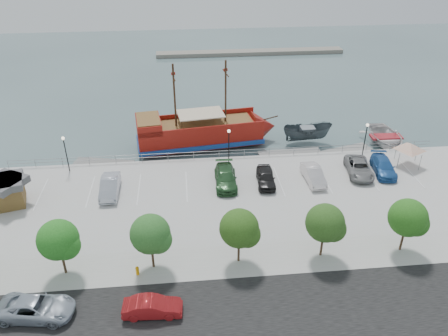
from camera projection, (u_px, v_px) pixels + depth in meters
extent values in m
plane|color=#43595D|center=(235.00, 202.00, 45.52)|extent=(160.00, 160.00, 0.00)
cube|color=black|center=(263.00, 317.00, 31.25)|extent=(100.00, 8.00, 0.04)
cube|color=#A3A3A1|center=(250.00, 260.00, 36.41)|extent=(100.00, 4.00, 0.05)
cylinder|color=gray|center=(228.00, 151.00, 51.25)|extent=(50.00, 0.06, 0.06)
cylinder|color=gray|center=(227.00, 154.00, 51.45)|extent=(50.00, 0.06, 0.06)
cube|color=gray|center=(250.00, 52.00, 93.49)|extent=(40.00, 3.00, 0.80)
cube|color=maroon|center=(200.00, 133.00, 55.53)|extent=(16.02, 6.84, 2.52)
cube|color=navy|center=(200.00, 139.00, 55.94)|extent=(16.35, 7.17, 0.58)
cone|color=maroon|center=(264.00, 127.00, 57.22)|extent=(3.69, 5.02, 4.66)
cube|color=maroon|center=(148.00, 124.00, 53.30)|extent=(3.52, 5.19, 1.36)
cube|color=brown|center=(148.00, 119.00, 52.93)|extent=(3.28, 4.78, 0.12)
cube|color=brown|center=(203.00, 124.00, 54.97)|extent=(13.06, 5.88, 0.15)
cube|color=maroon|center=(196.00, 115.00, 56.68)|extent=(15.41, 2.23, 0.68)
cube|color=maroon|center=(203.00, 130.00, 52.76)|extent=(15.41, 2.23, 0.68)
cylinder|color=#382111|center=(226.00, 92.00, 53.57)|extent=(0.26, 0.26, 7.95)
cylinder|color=#382111|center=(175.00, 96.00, 52.32)|extent=(0.26, 0.26, 7.95)
cylinder|color=#382111|center=(226.00, 73.00, 52.35)|extent=(0.52, 2.90, 0.14)
cylinder|color=#382111|center=(173.00, 77.00, 51.10)|extent=(0.52, 2.90, 0.14)
cube|color=beige|center=(201.00, 114.00, 54.20)|extent=(6.06, 4.39, 0.12)
cylinder|color=#382111|center=(269.00, 118.00, 56.77)|extent=(2.41, 0.47, 0.57)
imported|color=#404A4F|center=(307.00, 134.00, 56.70)|extent=(6.40, 2.63, 2.44)
imported|color=silver|center=(386.00, 139.00, 56.57)|extent=(5.67, 7.77, 1.57)
cube|color=slate|center=(104.00, 164.00, 52.05)|extent=(7.33, 3.49, 0.40)
cube|color=gray|center=(290.00, 155.00, 54.01)|extent=(7.85, 2.45, 0.45)
cube|color=gray|center=(344.00, 152.00, 54.61)|extent=(7.56, 4.05, 0.42)
cube|color=brown|center=(7.00, 194.00, 42.94)|extent=(3.71, 3.71, 2.22)
cube|color=#4E4E51|center=(4.00, 183.00, 42.26)|extent=(4.20, 4.20, 0.71)
cylinder|color=slate|center=(396.00, 151.00, 51.05)|extent=(0.08, 0.08, 1.96)
cylinder|color=slate|center=(417.00, 153.00, 50.64)|extent=(0.08, 0.08, 1.96)
cylinder|color=slate|center=(398.00, 161.00, 49.09)|extent=(0.08, 0.08, 1.96)
cylinder|color=slate|center=(420.00, 163.00, 48.68)|extent=(0.08, 0.08, 1.96)
pyramid|color=white|center=(411.00, 143.00, 48.99)|extent=(4.69, 4.69, 0.80)
imported|color=#9BA6B4|center=(36.00, 308.00, 31.00)|extent=(5.71, 3.24, 1.50)
imported|color=#A81A1C|center=(152.00, 307.00, 31.14)|extent=(4.32, 1.69, 1.40)
cylinder|color=orange|center=(137.00, 271.00, 34.76)|extent=(0.27, 0.27, 0.67)
sphere|color=orange|center=(137.00, 268.00, 34.58)|extent=(0.29, 0.29, 0.29)
cylinder|color=black|center=(67.00, 155.00, 48.04)|extent=(0.12, 0.12, 4.00)
sphere|color=#FFF2CC|center=(63.00, 138.00, 46.98)|extent=(0.36, 0.36, 0.36)
cylinder|color=black|center=(229.00, 148.00, 49.60)|extent=(0.12, 0.12, 4.00)
sphere|color=#FFF2CC|center=(229.00, 131.00, 48.55)|extent=(0.36, 0.36, 0.36)
cylinder|color=black|center=(365.00, 141.00, 50.99)|extent=(0.12, 0.12, 4.00)
sphere|color=#FFF2CC|center=(368.00, 125.00, 49.93)|extent=(0.36, 0.36, 0.36)
cylinder|color=#473321|center=(64.00, 262.00, 34.56)|extent=(0.20, 0.20, 2.20)
sphere|color=#21641B|center=(58.00, 240.00, 33.40)|extent=(3.20, 3.20, 3.20)
sphere|color=#21641B|center=(66.00, 246.00, 33.40)|extent=(2.20, 2.20, 2.20)
cylinder|color=#473321|center=(153.00, 256.00, 35.17)|extent=(0.20, 0.20, 2.20)
sphere|color=#275822|center=(150.00, 234.00, 34.01)|extent=(3.20, 3.20, 3.20)
sphere|color=#275822|center=(158.00, 240.00, 34.01)|extent=(2.20, 2.20, 2.20)
cylinder|color=#473321|center=(239.00, 251.00, 35.77)|extent=(0.20, 0.20, 2.20)
sphere|color=#274B16|center=(239.00, 228.00, 34.62)|extent=(3.20, 3.20, 3.20)
sphere|color=#274B16|center=(247.00, 234.00, 34.61)|extent=(2.20, 2.20, 2.20)
cylinder|color=#473321|center=(322.00, 245.00, 36.38)|extent=(0.20, 0.20, 2.20)
sphere|color=#264A18|center=(325.00, 223.00, 35.23)|extent=(3.20, 3.20, 3.20)
sphere|color=#264A18|center=(333.00, 229.00, 35.22)|extent=(2.20, 2.20, 2.20)
cylinder|color=#473321|center=(402.00, 240.00, 36.99)|extent=(0.20, 0.20, 2.20)
sphere|color=#235917|center=(408.00, 218.00, 35.83)|extent=(3.20, 3.20, 3.20)
sphere|color=#235917|center=(416.00, 223.00, 35.83)|extent=(2.20, 2.20, 2.20)
imported|color=#B4B7C5|center=(110.00, 186.00, 44.73)|extent=(1.80, 5.02, 1.65)
imported|color=#2A572D|center=(226.00, 178.00, 46.27)|extent=(2.45, 5.63, 1.61)
imported|color=black|center=(266.00, 177.00, 46.39)|extent=(2.21, 4.73, 1.57)
imported|color=silver|center=(313.00, 175.00, 46.84)|extent=(1.84, 4.79, 1.56)
imported|color=gray|center=(359.00, 168.00, 48.17)|extent=(3.23, 5.69, 1.50)
imported|color=#275CA4|center=(383.00, 166.00, 48.43)|extent=(2.85, 5.44, 1.50)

